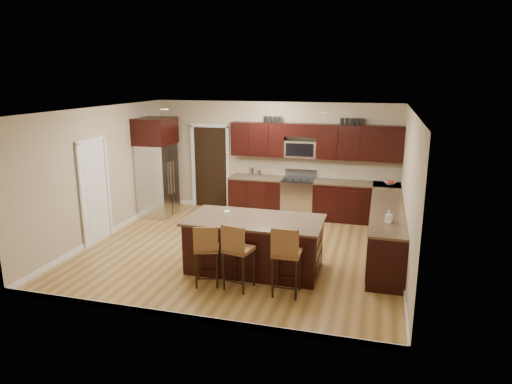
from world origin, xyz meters
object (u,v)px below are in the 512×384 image
(island, at_px, (255,246))
(stool_left, at_px, (206,248))
(range, at_px, (298,197))
(stool_right, at_px, (286,253))
(refrigerator, at_px, (157,166))
(stool_mid, at_px, (237,249))

(island, height_order, stool_left, stool_left)
(range, bearing_deg, stool_right, -82.48)
(stool_left, height_order, stool_right, stool_right)
(stool_left, relative_size, refrigerator, 0.44)
(refrigerator, bearing_deg, range, 12.89)
(stool_right, bearing_deg, island, 130.16)
(stool_left, distance_m, stool_mid, 0.51)
(range, relative_size, refrigerator, 0.47)
(island, height_order, stool_right, stool_right)
(range, xyz_separation_m, stool_right, (0.54, -4.10, 0.22))
(island, relative_size, stool_left, 2.27)
(island, distance_m, refrigerator, 4.07)
(range, xyz_separation_m, stool_left, (-0.75, -4.10, 0.17))
(refrigerator, bearing_deg, island, -38.79)
(stool_right, height_order, refrigerator, refrigerator)
(range, bearing_deg, stool_left, -100.31)
(island, bearing_deg, stool_right, -49.59)
(stool_left, relative_size, stool_right, 0.92)
(island, distance_m, stool_mid, 0.88)
(range, height_order, refrigerator, refrigerator)
(stool_right, bearing_deg, refrigerator, 138.41)
(island, relative_size, stool_mid, 2.15)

